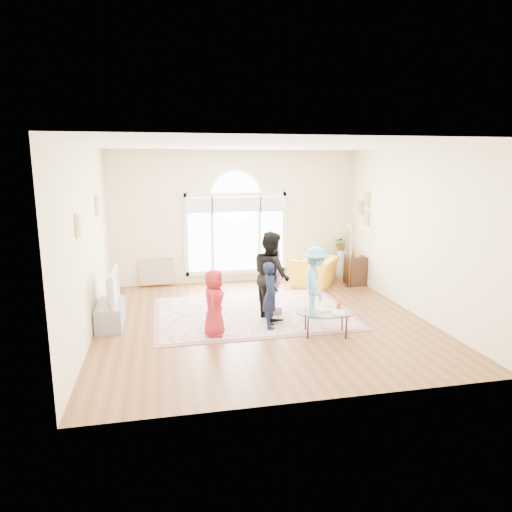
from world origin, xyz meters
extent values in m
plane|color=brown|center=(0.00, 0.00, 0.00)|extent=(6.00, 6.00, 0.00)
plane|color=beige|center=(0.00, 3.00, 1.60)|extent=(6.00, 0.00, 6.00)
plane|color=beige|center=(0.00, -3.00, 1.60)|extent=(6.00, 0.00, 6.00)
plane|color=beige|center=(-3.00, 0.00, 1.60)|extent=(0.00, 6.00, 6.00)
plane|color=beige|center=(3.00, 0.00, 1.60)|extent=(0.00, 6.00, 6.00)
plane|color=white|center=(0.00, 0.00, 3.20)|extent=(6.00, 6.00, 0.00)
cube|color=white|center=(0.00, 2.96, 0.25)|extent=(2.50, 0.08, 0.10)
cube|color=white|center=(0.00, 2.96, 2.15)|extent=(2.50, 0.08, 0.10)
cube|color=white|center=(-1.22, 2.96, 1.20)|extent=(0.10, 0.08, 2.00)
cube|color=white|center=(1.22, 2.96, 1.20)|extent=(0.10, 0.08, 2.00)
cube|color=#C6E2FF|center=(-0.90, 2.96, 1.20)|extent=(0.55, 0.02, 1.80)
cube|color=#C6E2FF|center=(0.90, 2.96, 1.20)|extent=(0.55, 0.02, 1.80)
cube|color=#C6E2FF|center=(0.00, 2.96, 1.20)|extent=(1.10, 0.02, 1.80)
cylinder|color=#C6E2FF|center=(0.00, 2.96, 2.10)|extent=(1.20, 0.02, 1.20)
cube|color=white|center=(-0.59, 2.95, 1.20)|extent=(0.07, 0.04, 1.80)
cube|color=white|center=(0.59, 2.95, 1.20)|extent=(0.07, 0.04, 1.80)
cube|color=white|center=(-0.90, 2.88, 1.92)|extent=(0.65, 0.12, 0.35)
cube|color=white|center=(0.00, 2.88, 1.92)|extent=(1.20, 0.12, 0.35)
cube|color=white|center=(0.90, 2.88, 1.92)|extent=(0.65, 0.12, 0.35)
cube|color=tan|center=(-2.98, 1.30, 2.10)|extent=(0.03, 0.34, 0.40)
cube|color=#ADA38E|center=(-2.96, 1.30, 2.10)|extent=(0.01, 0.28, 0.34)
cube|color=tan|center=(-2.98, -0.90, 2.00)|extent=(0.03, 0.30, 0.36)
cube|color=#ADA38E|center=(-2.96, -0.90, 2.00)|extent=(0.01, 0.24, 0.30)
cube|color=tan|center=(2.98, 2.05, 2.05)|extent=(0.03, 0.28, 0.34)
cube|color=#ADA38E|center=(2.96, 2.05, 2.05)|extent=(0.01, 0.22, 0.28)
cube|color=tan|center=(2.98, 2.05, 1.62)|extent=(0.03, 0.28, 0.34)
cube|color=#ADA38E|center=(2.96, 2.05, 1.62)|extent=(0.01, 0.22, 0.28)
cube|color=tan|center=(2.98, 2.40, 1.84)|extent=(0.03, 0.26, 0.32)
cube|color=#ADA38E|center=(2.96, 2.40, 1.84)|extent=(0.01, 0.20, 0.26)
cube|color=beige|center=(-0.09, 0.47, 0.01)|extent=(3.60, 2.60, 0.02)
cube|color=#975D67|center=(-0.09, 0.47, 0.01)|extent=(3.80, 2.80, 0.01)
cube|color=gray|center=(-2.75, 0.30, 0.21)|extent=(0.45, 1.00, 0.42)
imported|color=black|center=(-2.75, 0.30, 0.72)|extent=(0.14, 1.05, 0.61)
cube|color=#6479D8|center=(-2.66, 0.30, 0.72)|extent=(0.02, 0.86, 0.49)
ellipsoid|color=silver|center=(0.90, -0.93, 0.41)|extent=(1.12, 0.84, 0.02)
cylinder|color=black|center=(1.25, -0.81, 0.20)|extent=(0.03, 0.03, 0.40)
cylinder|color=black|center=(0.63, -0.68, 0.20)|extent=(0.03, 0.03, 0.40)
cylinder|color=black|center=(1.18, -1.17, 0.20)|extent=(0.03, 0.03, 0.40)
cylinder|color=black|center=(0.55, -1.04, 0.20)|extent=(0.03, 0.03, 0.40)
imported|color=#B2A58C|center=(0.78, -0.85, 0.43)|extent=(0.26, 0.32, 0.03)
imported|color=#B2A58C|center=(0.98, -1.02, 0.43)|extent=(0.31, 0.35, 0.02)
cylinder|color=red|center=(1.15, -0.88, 0.48)|extent=(0.07, 0.07, 0.12)
imported|color=yellow|center=(1.80, 2.20, 0.34)|extent=(1.37, 1.40, 0.69)
cube|color=black|center=(2.78, 2.11, 0.35)|extent=(0.40, 0.50, 0.70)
cylinder|color=black|center=(2.57, 1.94, 0.01)|extent=(0.20, 0.20, 0.02)
cylinder|color=#BC8F46|center=(2.57, 1.94, 0.68)|extent=(0.02, 0.02, 1.35)
cone|color=#CCB284|center=(2.57, 1.94, 1.40)|extent=(0.30, 0.30, 0.22)
cylinder|color=white|center=(2.70, 2.82, 0.35)|extent=(0.20, 0.20, 0.70)
imported|color=#33722D|center=(2.70, 2.82, 0.90)|extent=(0.45, 0.42, 0.40)
cube|color=tan|center=(-1.94, 2.90, 0.00)|extent=(0.80, 0.14, 0.62)
imported|color=#A81E29|center=(-0.96, -0.58, 0.59)|extent=(0.51, 0.64, 1.14)
imported|color=#111A32|center=(0.05, -0.41, 0.61)|extent=(0.34, 0.47, 1.18)
imported|color=black|center=(0.19, 0.09, 0.84)|extent=(0.75, 0.89, 1.65)
imported|color=#E1A0B7|center=(0.31, 0.33, 0.67)|extent=(0.54, 0.82, 1.29)
imported|color=#64BDE5|center=(1.02, -0.03, 0.70)|extent=(0.66, 0.96, 1.36)
camera|label=1|loc=(-1.78, -7.93, 2.90)|focal=32.00mm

